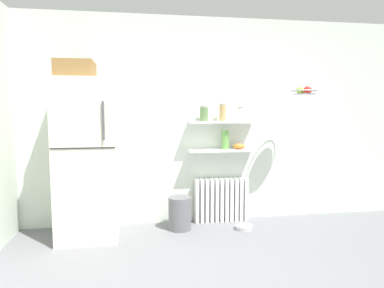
% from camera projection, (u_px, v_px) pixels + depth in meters
% --- Properties ---
extents(ground_plane, '(7.04, 7.04, 0.00)m').
position_uv_depth(ground_plane, '(229.00, 273.00, 3.13)').
color(ground_plane, slate).
extents(back_wall, '(7.04, 0.10, 2.60)m').
position_uv_depth(back_wall, '(198.00, 121.00, 4.52)').
color(back_wall, silver).
rests_on(back_wall, ground_plane).
extents(refrigerator, '(0.66, 0.73, 1.98)m').
position_uv_depth(refrigerator, '(87.00, 155.00, 3.95)').
color(refrigerator, silver).
rests_on(refrigerator, ground_plane).
extents(radiator, '(0.69, 0.12, 0.56)m').
position_uv_depth(radiator, '(221.00, 200.00, 4.54)').
color(radiator, white).
rests_on(radiator, ground_plane).
extents(wall_shelf_lower, '(0.86, 0.22, 0.02)m').
position_uv_depth(wall_shelf_lower, '(222.00, 150.00, 4.45)').
color(wall_shelf_lower, white).
extents(wall_shelf_upper, '(0.86, 0.22, 0.02)m').
position_uv_depth(wall_shelf_upper, '(223.00, 122.00, 4.41)').
color(wall_shelf_upper, white).
extents(storage_jar_0, '(0.10, 0.10, 0.19)m').
position_uv_depth(storage_jar_0, '(204.00, 114.00, 4.36)').
color(storage_jar_0, '#5B7F4C').
rests_on(storage_jar_0, wall_shelf_upper).
extents(storage_jar_1, '(0.08, 0.08, 0.22)m').
position_uv_depth(storage_jar_1, '(223.00, 112.00, 4.40)').
color(storage_jar_1, tan).
rests_on(storage_jar_1, wall_shelf_upper).
extents(storage_jar_2, '(0.08, 0.08, 0.18)m').
position_uv_depth(storage_jar_2, '(241.00, 114.00, 4.44)').
color(storage_jar_2, silver).
rests_on(storage_jar_2, wall_shelf_upper).
extents(vase, '(0.09, 0.09, 0.24)m').
position_uv_depth(vase, '(225.00, 140.00, 4.44)').
color(vase, '#66A84C').
rests_on(vase, wall_shelf_lower).
extents(shelf_bowl, '(0.16, 0.16, 0.07)m').
position_uv_depth(shelf_bowl, '(239.00, 146.00, 4.48)').
color(shelf_bowl, orange).
rests_on(shelf_bowl, wall_shelf_lower).
extents(trash_bin, '(0.27, 0.27, 0.40)m').
position_uv_depth(trash_bin, '(180.00, 213.00, 4.24)').
color(trash_bin, slate).
rests_on(trash_bin, ground_plane).
extents(pet_food_bowl, '(0.21, 0.21, 0.05)m').
position_uv_depth(pet_food_bowl, '(244.00, 227.00, 4.25)').
color(pet_food_bowl, '#B7B7BC').
rests_on(pet_food_bowl, ground_plane).
extents(hanging_fruit_basket, '(0.32, 0.32, 0.09)m').
position_uv_depth(hanging_fruit_basket, '(305.00, 91.00, 4.19)').
color(hanging_fruit_basket, '#B2B2B7').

